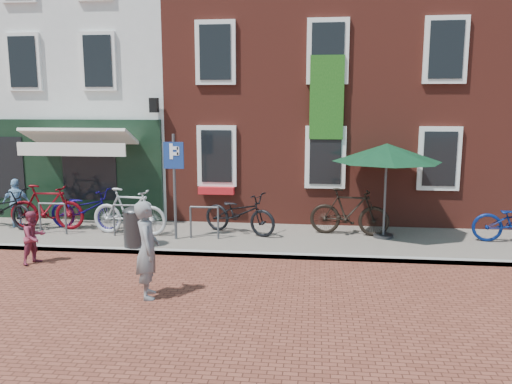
# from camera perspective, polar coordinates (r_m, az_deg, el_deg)

# --- Properties ---
(ground) EXTENTS (80.00, 80.00, 0.00)m
(ground) POSITION_cam_1_polar(r_m,az_deg,el_deg) (12.06, -9.27, -6.95)
(ground) COLOR brown
(sidewalk) EXTENTS (24.00, 3.00, 0.10)m
(sidewalk) POSITION_cam_1_polar(r_m,az_deg,el_deg) (13.23, -3.32, -5.10)
(sidewalk) COLOR slate
(sidewalk) RESTS_ON ground
(building_stucco) EXTENTS (8.00, 8.00, 9.00)m
(building_stucco) POSITION_cam_1_polar(r_m,az_deg,el_deg) (19.90, -18.27, 12.35)
(building_stucco) COLOR silver
(building_stucco) RESTS_ON ground
(building_brick_mid) EXTENTS (6.00, 8.00, 10.00)m
(building_brick_mid) POSITION_cam_1_polar(r_m,az_deg,el_deg) (18.20, 2.80, 14.68)
(building_brick_mid) COLOR maroon
(building_brick_mid) RESTS_ON ground
(building_brick_right) EXTENTS (6.00, 8.00, 10.00)m
(building_brick_right) POSITION_cam_1_polar(r_m,az_deg,el_deg) (18.78, 21.97, 13.85)
(building_brick_right) COLOR maroon
(building_brick_right) RESTS_ON ground
(litter_bin) EXTENTS (0.56, 0.56, 1.03)m
(litter_bin) POSITION_cam_1_polar(r_m,az_deg,el_deg) (12.46, -13.23, -3.53)
(litter_bin) COLOR #303033
(litter_bin) RESTS_ON sidewalk
(parking_sign) EXTENTS (0.50, 0.07, 2.62)m
(parking_sign) POSITION_cam_1_polar(r_m,az_deg,el_deg) (12.74, -9.07, 2.28)
(parking_sign) COLOR #4C4C4F
(parking_sign) RESTS_ON sidewalk
(parasol) EXTENTS (2.68, 2.68, 2.48)m
(parasol) POSITION_cam_1_polar(r_m,az_deg,el_deg) (13.08, 14.32, 4.63)
(parasol) COLOR #4C4C4F
(parasol) RESTS_ON sidewalk
(woman) EXTENTS (0.60, 0.74, 1.76)m
(woman) POSITION_cam_1_polar(r_m,az_deg,el_deg) (9.40, -11.96, -6.27)
(woman) COLOR slate
(woman) RESTS_ON ground
(boy) EXTENTS (0.62, 0.69, 1.16)m
(boy) POSITION_cam_1_polar(r_m,az_deg,el_deg) (12.18, -23.41, -4.64)
(boy) COLOR #8B2E44
(boy) RESTS_ON ground
(cafe_person) EXTENTS (0.80, 0.35, 1.34)m
(cafe_person) POSITION_cam_1_polar(r_m,az_deg,el_deg) (15.44, -25.01, -1.12)
(cafe_person) COLOR #8CBAE0
(cafe_person) RESTS_ON sidewalk
(bicycle_0) EXTENTS (2.20, 1.35, 1.09)m
(bicycle_0) POSITION_cam_1_polar(r_m,az_deg,el_deg) (15.54, -26.18, -1.60)
(bicycle_0) COLOR black
(bicycle_0) RESTS_ON sidewalk
(bicycle_1) EXTENTS (2.05, 0.70, 1.21)m
(bicycle_1) POSITION_cam_1_polar(r_m,az_deg,el_deg) (14.86, -22.20, -1.57)
(bicycle_1) COLOR #5C050D
(bicycle_1) RESTS_ON sidewalk
(bicycle_2) EXTENTS (2.15, 0.96, 1.09)m
(bicycle_2) POSITION_cam_1_polar(r_m,az_deg,el_deg) (14.56, -18.38, -1.80)
(bicycle_2) COLOR #11085A
(bicycle_2) RESTS_ON sidewalk
(bicycle_3) EXTENTS (2.07, 0.78, 1.21)m
(bicycle_3) POSITION_cam_1_polar(r_m,az_deg,el_deg) (13.61, -13.88, -2.11)
(bicycle_3) COLOR #B2B2B5
(bicycle_3) RESTS_ON sidewalk
(bicycle_4) EXTENTS (2.20, 1.48, 1.09)m
(bicycle_4) POSITION_cam_1_polar(r_m,az_deg,el_deg) (13.33, -1.83, -2.33)
(bicycle_4) COLOR black
(bicycle_4) RESTS_ON sidewalk
(bicycle_5) EXTENTS (2.08, 0.83, 1.21)m
(bicycle_5) POSITION_cam_1_polar(r_m,az_deg,el_deg) (13.37, 10.32, -2.19)
(bicycle_5) COLOR black
(bicycle_5) RESTS_ON sidewalk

